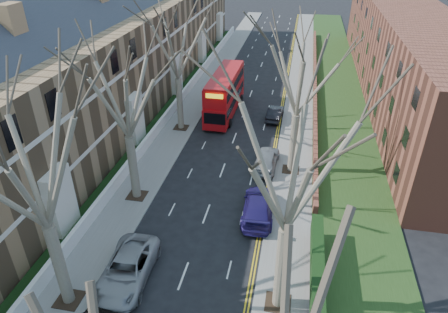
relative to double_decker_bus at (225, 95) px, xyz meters
The scene contains 16 objects.
pavement_left 7.75m from the double_decker_bus, 121.97° to the left, with size 3.00×102.00×0.12m, color slate.
pavement_right 10.46m from the double_decker_bus, 38.17° to the left, with size 3.00×102.00×0.12m, color slate.
terrace_left 12.19m from the double_decker_bus, behind, with size 9.70×78.00×13.60m.
flats_right 22.25m from the double_decker_bus, 27.89° to the left, with size 13.97×54.00×10.00m.
front_wall_left 6.05m from the double_decker_bus, 163.37° to the right, with size 0.30×78.00×1.00m.
grass_verge_right 14.20m from the double_decker_bus, 26.76° to the left, with size 6.00×102.00×0.06m.
tree_left_mid 27.91m from the double_decker_bus, 97.79° to the right, with size 10.50×10.50×14.71m.
tree_left_far 18.47m from the double_decker_bus, 102.35° to the right, with size 10.15×10.15×14.22m.
tree_left_dist 9.47m from the double_decker_bus, 127.99° to the right, with size 10.50×10.50×14.71m.
tree_right_mid 26.89m from the double_decker_bus, 72.56° to the right, with size 10.50×10.50×14.71m.
tree_right_far 14.96m from the double_decker_bus, 54.01° to the right, with size 10.15×10.15×14.22m.
double_decker_bus is the anchor object (origin of this frame).
car_left_far 24.59m from the double_decker_bus, 92.46° to the right, with size 2.62×5.68×1.58m, color #96979B.
car_right_near 18.11m from the double_decker_bus, 71.43° to the right, with size 2.21×5.43×1.58m, color navy.
car_right_mid 11.98m from the double_decker_bus, 61.71° to the right, with size 1.87×4.66×1.59m, color gray.
car_right_far 5.74m from the double_decker_bus, ahead, with size 1.42×4.06×1.34m, color black.
Camera 1 is at (5.64, -7.15, 18.20)m, focal length 32.00 mm.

